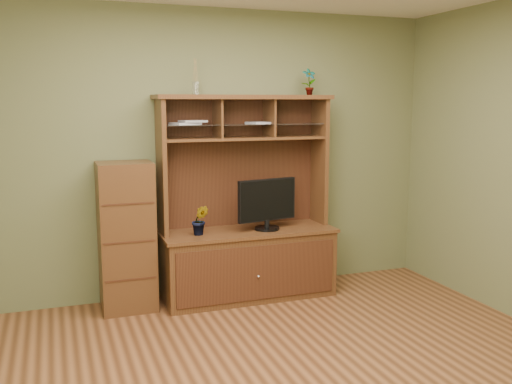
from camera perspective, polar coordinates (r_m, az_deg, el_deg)
name	(u,v)px	position (r m, az deg, el deg)	size (l,w,h in m)	color
room	(294,180)	(3.57, 3.85, 1.16)	(4.54, 4.04, 2.74)	#4F2C16
media_hutch	(247,242)	(5.41, -0.91, -5.05)	(1.66, 0.61, 1.90)	#442313
monitor	(267,203)	(5.31, 1.11, -1.12)	(0.60, 0.23, 0.48)	black
orchid_plant	(200,220)	(5.15, -5.62, -2.82)	(0.15, 0.12, 0.27)	#2A6121
top_plant	(309,82)	(5.57, 5.34, 10.93)	(0.13, 0.09, 0.26)	#366924
reed_diffuser	(195,81)	(5.20, -6.07, 11.03)	(0.06, 0.06, 0.32)	silver
magazines	(213,123)	(5.24, -4.36, 6.93)	(0.99, 0.25, 0.04)	#B8B8BD
side_cabinet	(127,237)	(5.18, -12.82, -4.36)	(0.47, 0.43, 1.32)	#442313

